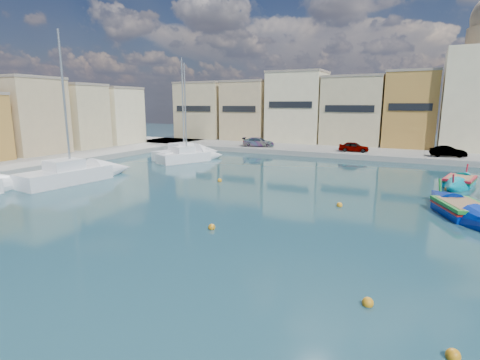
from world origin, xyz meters
The scene contains 11 objects.
ground centered at (0.00, 0.00, 0.00)m, with size 160.00×160.00×0.00m, color #14353C.
north_quay centered at (0.00, 32.00, 0.30)m, with size 80.00×8.00×0.60m, color gray.
west_quay centered at (-32.00, 8.00, 0.30)m, with size 8.00×56.00×0.60m, color gray.
north_townhouses centered at (6.68, 39.36, 5.00)m, with size 83.20×7.87×10.19m.
parked_cars centered at (-6.85, 30.50, 1.19)m, with size 26.16×2.67×1.20m.
luzzu_cyan_mid centered at (6.28, 17.90, 0.24)m, with size 3.51×7.95×2.29m.
luzzu_green centered at (5.86, 8.68, 0.28)m, with size 5.17×8.50×2.62m.
yacht_north centered at (-20.71, 21.84, 0.47)m, with size 4.81×9.35×12.02m.
yacht_midnorth centered at (-18.94, 19.73, 0.44)m, with size 5.50×8.12×11.17m.
yacht_mid centered at (-21.35, 6.98, 0.49)m, with size 3.73×10.21×12.59m.
mooring_buoys centered at (1.25, 3.86, 0.08)m, with size 24.69×21.19×0.36m.
Camera 1 is at (3.71, -14.92, 6.18)m, focal length 28.00 mm.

